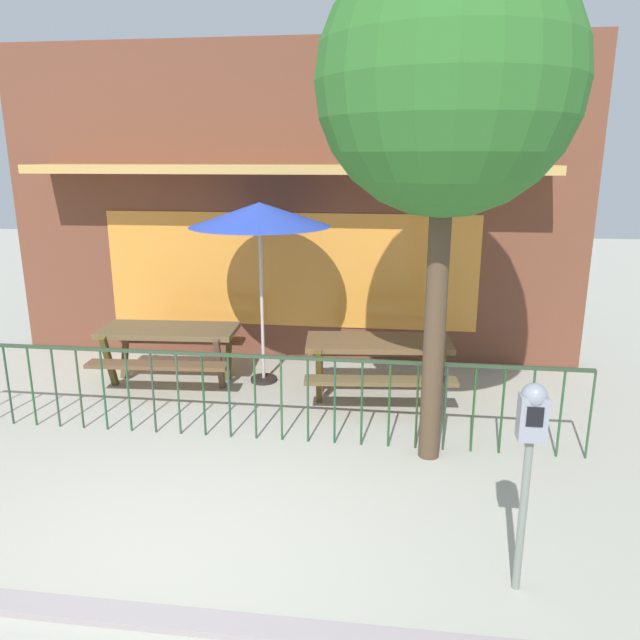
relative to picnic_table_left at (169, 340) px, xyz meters
The scene contains 9 objects.
ground 3.81m from the picnic_table_left, 68.22° to the right, with size 40.00×40.00×0.00m, color #A7A799.
pub_storefront 2.67m from the picnic_table_left, 47.78° to the left, with size 8.56×1.28×4.58m.
patio_fence_front 2.06m from the picnic_table_left, 47.44° to the right, with size 7.22×0.04×0.97m.
picnic_table_left is the anchor object (origin of this frame).
picnic_table_right 2.81m from the picnic_table_left, ahead, with size 1.93×1.54×0.79m.
patio_umbrella 2.07m from the picnic_table_left, ahead, with size 1.83×1.83×2.43m.
parking_meter_far 5.38m from the picnic_table_left, 42.50° to the right, with size 0.18×0.17×1.56m.
street_tree 4.83m from the picnic_table_left, 26.25° to the right, with size 2.37×2.37×4.80m.
curb_edge 4.53m from the picnic_table_left, 71.86° to the right, with size 11.99×0.20×0.11m, color gray.
Camera 1 is at (1.64, -3.96, 2.99)m, focal length 34.00 mm.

